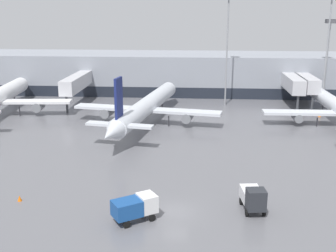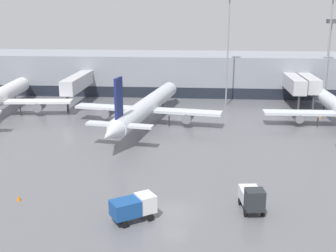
{
  "view_description": "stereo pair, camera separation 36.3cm",
  "coord_description": "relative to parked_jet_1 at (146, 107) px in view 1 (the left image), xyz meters",
  "views": [
    {
      "loc": [
        1.97,
        -37.5,
        19.3
      ],
      "look_at": [
        -2.22,
        20.38,
        3.0
      ],
      "focal_mm": 45.0,
      "sensor_mm": 36.0,
      "label": 1
    },
    {
      "loc": [
        2.33,
        -37.47,
        19.3
      ],
      "look_at": [
        -2.22,
        20.38,
        3.0
      ],
      "focal_mm": 45.0,
      "sensor_mm": 36.0,
      "label": 2
    }
  ],
  "objects": [
    {
      "name": "parked_jet_1",
      "position": [
        0.0,
        0.0,
        0.0
      ],
      "size": [
        25.81,
        38.5,
        10.12
      ],
      "rotation": [
        0.0,
        0.0,
        1.41
      ],
      "color": "silver",
      "rests_on": "ground_plane"
    },
    {
      "name": "apron_light_mast_4",
      "position": [
        34.09,
        16.41,
        14.02
      ],
      "size": [
        1.8,
        1.8,
        22.16
      ],
      "color": "gray",
      "rests_on": "ground_plane"
    },
    {
      "name": "apron_light_mast_5",
      "position": [
        35.03,
        18.93,
        10.62
      ],
      "size": [
        1.8,
        1.8,
        17.15
      ],
      "color": "gray",
      "rests_on": "ground_plane"
    },
    {
      "name": "ground_plane",
      "position": [
        6.79,
        -32.34,
        -3.02
      ],
      "size": [
        320.0,
        320.0,
        0.0
      ],
      "primitive_type": "plane",
      "color": "slate"
    },
    {
      "name": "service_truck_0",
      "position": [
        3.1,
        -34.4,
        -1.58
      ],
      "size": [
        4.51,
        3.88,
        2.37
      ],
      "rotation": [
        0.0,
        0.0,
        0.59
      ],
      "color": "#19478C",
      "rests_on": "ground_plane"
    },
    {
      "name": "service_truck_3",
      "position": [
        14.36,
        -31.58,
        -1.57
      ],
      "size": [
        2.31,
        4.23,
        2.7
      ],
      "rotation": [
        0.0,
        0.0,
        4.83
      ],
      "color": "silver",
      "rests_on": "ground_plane"
    },
    {
      "name": "traffic_cone_1",
      "position": [
        -9.48,
        -31.14,
        -2.72
      ],
      "size": [
        0.46,
        0.46,
        0.6
      ],
      "color": "orange",
      "rests_on": "ground_plane"
    },
    {
      "name": "apron_light_mast_1",
      "position": [
        14.39,
        15.85,
        14.1
      ],
      "size": [
        1.8,
        1.8,
        22.29
      ],
      "color": "gray",
      "rests_on": "ground_plane"
    },
    {
      "name": "terminal_building",
      "position": [
        6.84,
        29.48,
        1.47
      ],
      "size": [
        160.0,
        31.39,
        9.0
      ],
      "color": "gray",
      "rests_on": "ground_plane"
    },
    {
      "name": "traffic_cone_0",
      "position": [
        31.19,
        6.95,
        -2.64
      ],
      "size": [
        0.51,
        0.51,
        0.76
      ],
      "color": "orange",
      "rests_on": "ground_plane"
    }
  ]
}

